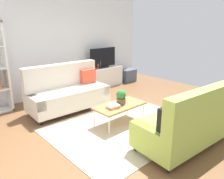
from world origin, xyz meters
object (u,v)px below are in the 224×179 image
potted_plant (121,97)px  coffee_table (120,106)px  vase_0 (87,68)px  bottle_1 (100,65)px  couch_beige (68,92)px  table_book_0 (113,107)px  storage_trunk (128,75)px  couch_green (190,122)px  tv_console (103,77)px  tv (103,58)px  vase_1 (92,66)px  bottle_0 (98,66)px

potted_plant → coffee_table: bearing=-162.0°
vase_0 → bottle_1: size_ratio=0.55×
couch_beige → vase_0: size_ratio=14.78×
table_book_0 → bottle_1: bearing=55.9°
storage_trunk → coffee_table: bearing=-139.0°
potted_plant → vase_0: size_ratio=2.35×
couch_green → vase_0: bearing=84.7°
tv_console → table_book_0: 3.01m
coffee_table → tv_console: (1.54, 2.40, -0.07)m
tv → table_book_0: tv is taller
storage_trunk → potted_plant: 3.47m
table_book_0 → bottle_1: (1.63, 2.40, 0.32)m
couch_green → vase_1: size_ratio=10.31×
storage_trunk → bottle_1: bottle_1 is taller
storage_trunk → vase_0: (-1.68, 0.15, 0.49)m
potted_plant → vase_0: vase_0 is taller
vase_0 → bottle_0: size_ratio=0.81×
storage_trunk → couch_beige: bearing=-163.8°
couch_green → table_book_0: (-0.50, 1.38, -0.01)m
couch_green → bottle_0: couch_green is taller
vase_0 → bottle_1: bearing=-11.5°
coffee_table → vase_1: vase_1 is taller
coffee_table → bottle_1: 2.77m
vase_1 → bottle_0: 0.20m
tv → bottle_1: 0.24m
tv_console → vase_0: (-0.58, 0.05, 0.39)m
table_book_0 → storage_trunk: bearing=39.2°
couch_beige → potted_plant: (0.44, -1.40, 0.13)m
coffee_table → vase_0: (0.96, 2.45, 0.31)m
table_book_0 → couch_beige: bearing=96.3°
tv_console → couch_green: bearing=-108.3°
storage_trunk → table_book_0: bearing=-140.8°
vase_0 → vase_1: 0.18m
storage_trunk → potted_plant: size_ratio=1.70×
tv_console → table_book_0: (-1.77, -2.44, 0.12)m
couch_green → table_book_0: 1.47m
table_book_0 → tv_console: bearing=54.1°
tv_console → bottle_0: 0.46m
bottle_0 → table_book_0: bearing=-122.6°
tv → table_book_0: 3.04m
tv_console → couch_beige: bearing=-153.1°
tv → bottle_1: (-0.14, -0.02, -0.19)m
table_book_0 → vase_0: 2.77m
tv_console → vase_0: vase_0 is taller
coffee_table → storage_trunk: size_ratio=2.12×
coffee_table → table_book_0: (-0.22, -0.04, 0.04)m
couch_green → potted_plant: size_ratio=6.42×
couch_green → table_book_0: couch_green is taller
couch_green → vase_1: (0.86, 3.87, 0.29)m
coffee_table → couch_green: bearing=-78.8°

